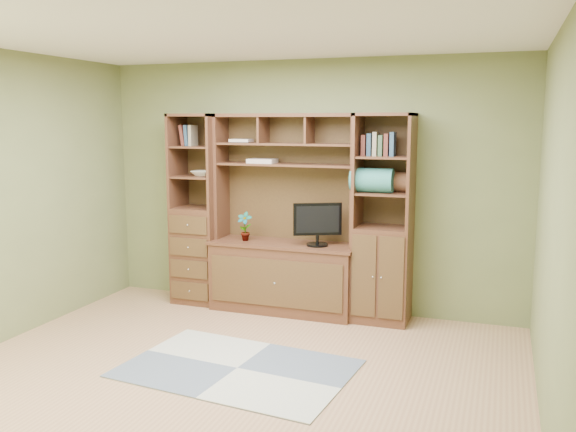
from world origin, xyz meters
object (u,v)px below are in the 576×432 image
at_px(center_hutch, 283,214).
at_px(left_tower, 198,209).
at_px(right_tower, 383,219).
at_px(monitor, 318,216).

xyz_separation_m(center_hutch, left_tower, (-1.00, 0.04, 0.00)).
bearing_deg(center_hutch, right_tower, 2.23).
bearing_deg(center_hutch, monitor, -5.29).
relative_size(center_hutch, monitor, 3.43).
distance_m(left_tower, monitor, 1.38).
distance_m(center_hutch, monitor, 0.38).
relative_size(center_hutch, left_tower, 1.00).
bearing_deg(monitor, right_tower, -19.99).
height_order(center_hutch, left_tower, same).
bearing_deg(left_tower, right_tower, 0.00).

